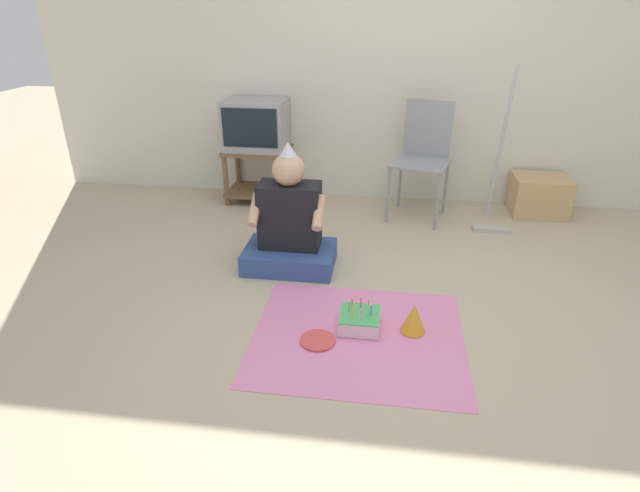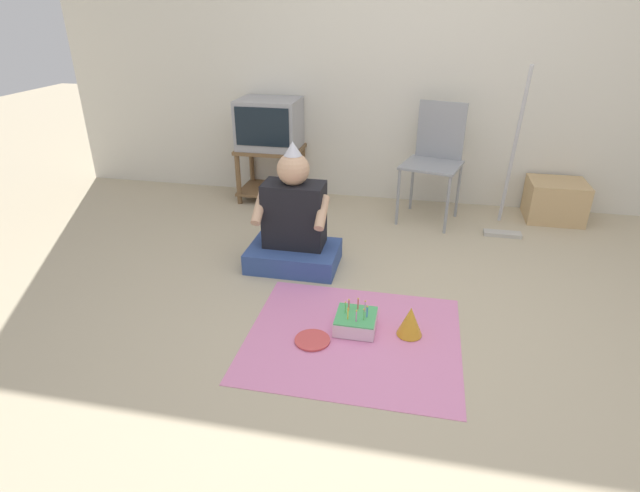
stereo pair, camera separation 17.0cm
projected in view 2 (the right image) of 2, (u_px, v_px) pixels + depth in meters
name	position (u px, v px, depth m)	size (l,w,h in m)	color
ground_plane	(390.00, 332.00, 2.74)	(16.00, 16.00, 0.00)	tan
wall_back	(420.00, 51.00, 4.05)	(6.40, 0.06, 2.55)	beige
tv_stand	(271.00, 169.00, 4.50)	(0.56, 0.43, 0.48)	brown
tv	(269.00, 124.00, 4.32)	(0.52, 0.42, 0.42)	#99999E
folding_chair	(435.00, 154.00, 3.98)	(0.53, 0.52, 0.93)	gray
cardboard_box_stack	(555.00, 200.00, 4.10)	(0.44, 0.38, 0.33)	tan
dust_mop	(509.00, 187.00, 3.77)	(0.28, 0.31, 1.26)	#B2ADA3
person_seated	(294.00, 226.00, 3.33)	(0.60, 0.42, 0.85)	#334C8C
party_cloth	(353.00, 338.00, 2.69)	(1.13, 0.99, 0.01)	pink
birthday_cake	(356.00, 322.00, 2.74)	(0.22, 0.22, 0.16)	silver
party_hat_blue	(410.00, 321.00, 2.67)	(0.14, 0.14, 0.17)	gold
paper_plate	(312.00, 340.00, 2.66)	(0.19, 0.19, 0.01)	#D84C4C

